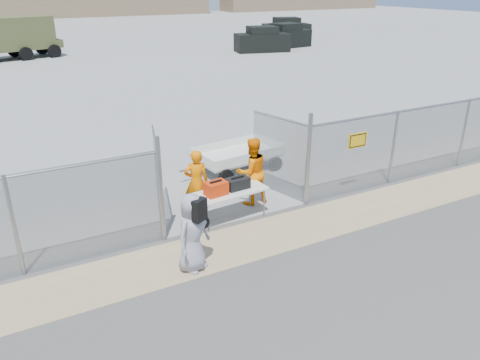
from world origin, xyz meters
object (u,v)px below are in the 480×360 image
folding_table (230,205)px  security_worker_left (196,182)px  visitor (192,233)px  utility_trailer (238,157)px  security_worker_right (252,171)px

folding_table → security_worker_left: (-0.57, 0.76, 0.45)m
security_worker_left → visitor: bearing=79.2°
utility_trailer → visitor: bearing=-134.1°
visitor → security_worker_left: bearing=35.7°
folding_table → visitor: (-1.66, -1.60, 0.46)m
security_worker_left → security_worker_right: bearing=-173.1°
security_worker_right → utility_trailer: security_worker_right is taller
utility_trailer → security_worker_right: bearing=-115.9°
folding_table → security_worker_left: size_ratio=1.09×
security_worker_left → visitor: 2.60m
security_worker_right → utility_trailer: 2.50m
folding_table → security_worker_left: 1.05m
folding_table → utility_trailer: utility_trailer is taller
security_worker_left → utility_trailer: 3.16m
security_worker_right → visitor: security_worker_right is taller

